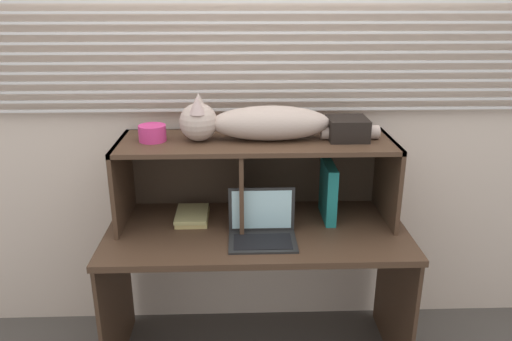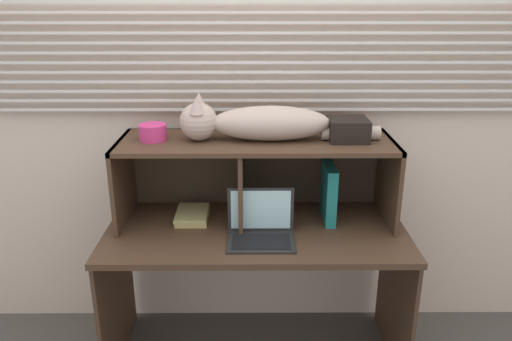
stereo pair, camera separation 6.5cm
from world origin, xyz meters
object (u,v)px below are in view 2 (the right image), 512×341
object	(u,v)px
binder_upright	(328,192)
storage_box	(348,129)
laptop	(261,229)
book_stack	(193,215)
cat	(255,123)
small_basket	(153,132)

from	to	relation	value
binder_upright	storage_box	distance (m)	0.33
storage_box	laptop	bearing A→B (deg)	-151.96
laptop	book_stack	world-z (taller)	laptop
book_stack	storage_box	xyz separation A→B (m)	(0.75, 0.00, 0.44)
cat	storage_box	distance (m)	0.43
laptop	storage_box	distance (m)	0.62
binder_upright	storage_box	bearing A→B (deg)	0.00
small_basket	storage_box	world-z (taller)	storage_box
laptop	binder_upright	size ratio (longest dim) A/B	1.08
storage_box	binder_upright	bearing A→B (deg)	180.00
binder_upright	storage_box	size ratio (longest dim) A/B	1.54
laptop	storage_box	xyz separation A→B (m)	(0.41, 0.22, 0.41)
laptop	small_basket	xyz separation A→B (m)	(-0.50, 0.22, 0.39)
book_stack	binder_upright	bearing A→B (deg)	0.25
binder_upright	book_stack	size ratio (longest dim) A/B	1.26
laptop	binder_upright	distance (m)	0.41
small_basket	storage_box	bearing A→B (deg)	0.00
laptop	storage_box	world-z (taller)	storage_box
binder_upright	storage_box	xyz separation A→B (m)	(0.08, 0.00, 0.32)
book_stack	small_basket	xyz separation A→B (m)	(-0.17, 0.00, 0.42)
laptop	binder_upright	bearing A→B (deg)	33.12
binder_upright	cat	bearing A→B (deg)	-180.00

